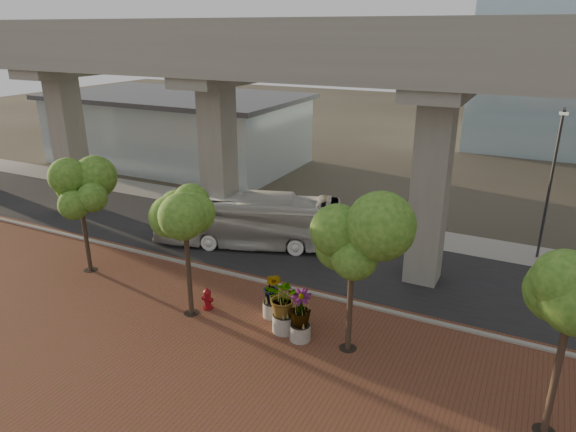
% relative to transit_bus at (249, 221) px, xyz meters
% --- Properties ---
extents(ground, '(160.00, 160.00, 0.00)m').
position_rel_transit_bus_xyz_m(ground, '(3.98, -1.82, -1.51)').
color(ground, '#332F25').
rests_on(ground, ground).
extents(brick_plaza, '(70.00, 13.00, 0.06)m').
position_rel_transit_bus_xyz_m(brick_plaza, '(3.98, -9.82, -1.48)').
color(brick_plaza, brown).
rests_on(brick_plaza, ground).
extents(asphalt_road, '(90.00, 8.00, 0.04)m').
position_rel_transit_bus_xyz_m(asphalt_road, '(3.98, 0.18, -1.49)').
color(asphalt_road, black).
rests_on(asphalt_road, ground).
extents(curb_strip, '(70.00, 0.25, 0.16)m').
position_rel_transit_bus_xyz_m(curb_strip, '(3.98, -3.82, -1.43)').
color(curb_strip, gray).
rests_on(curb_strip, ground).
extents(far_sidewalk, '(90.00, 3.00, 0.06)m').
position_rel_transit_bus_xyz_m(far_sidewalk, '(3.98, 5.68, -1.48)').
color(far_sidewalk, gray).
rests_on(far_sidewalk, ground).
extents(transit_viaduct, '(72.00, 5.60, 12.40)m').
position_rel_transit_bus_xyz_m(transit_viaduct, '(3.98, 0.18, 5.78)').
color(transit_viaduct, gray).
rests_on(transit_viaduct, ground).
extents(station_pavilion, '(23.00, 13.00, 6.30)m').
position_rel_transit_bus_xyz_m(station_pavilion, '(-16.02, 14.18, 1.71)').
color(station_pavilion, silver).
rests_on(station_pavilion, ground).
extents(transit_bus, '(11.08, 5.85, 3.02)m').
position_rel_transit_bus_xyz_m(transit_bus, '(0.00, 0.00, 0.00)').
color(transit_bus, silver).
rests_on(transit_bus, ground).
extents(fire_hydrant, '(0.51, 0.46, 1.01)m').
position_rel_transit_bus_xyz_m(fire_hydrant, '(2.04, -7.13, -0.96)').
color(fire_hydrant, maroon).
rests_on(fire_hydrant, ground).
extents(planter_front, '(2.18, 2.18, 2.40)m').
position_rel_transit_bus_xyz_m(planter_front, '(5.94, -7.21, 0.01)').
color(planter_front, gray).
rests_on(planter_front, ground).
extents(planter_right, '(2.09, 2.09, 2.23)m').
position_rel_transit_bus_xyz_m(planter_right, '(6.80, -7.48, -0.10)').
color(planter_right, gray).
rests_on(planter_right, ground).
extents(planter_left, '(1.93, 1.93, 2.12)m').
position_rel_transit_bus_xyz_m(planter_left, '(4.96, -6.39, -0.16)').
color(planter_left, '#AAA59A').
rests_on(planter_left, ground).
extents(street_tree_far_west, '(3.32, 3.32, 5.79)m').
position_rel_transit_bus_xyz_m(street_tree_far_west, '(-5.71, -6.64, 2.81)').
color(street_tree_far_west, '#3F2F24').
rests_on(street_tree_far_west, ground).
extents(street_tree_near_west, '(3.30, 3.30, 6.02)m').
position_rel_transit_bus_xyz_m(street_tree_near_west, '(1.63, -7.79, 3.04)').
color(street_tree_near_west, '#3F2F24').
rests_on(street_tree_near_west, ground).
extents(street_tree_near_east, '(3.73, 3.73, 6.23)m').
position_rel_transit_bus_xyz_m(street_tree_near_east, '(8.76, -7.20, 3.06)').
color(street_tree_near_east, '#3F2F24').
rests_on(street_tree_near_east, ground).
extents(street_tree_far_east, '(3.26, 3.26, 6.16)m').
position_rel_transit_bus_xyz_m(street_tree_far_east, '(15.82, -8.62, 3.20)').
color(street_tree_far_east, '#3F2F24').
rests_on(street_tree_far_east, ground).
extents(streetlamp_west, '(0.39, 1.15, 7.92)m').
position_rel_transit_bus_xyz_m(streetlamp_west, '(-3.59, 4.15, 3.11)').
color(streetlamp_west, '#323137').
rests_on(streetlamp_west, ground).
extents(streetlamp_east, '(0.41, 1.19, 8.21)m').
position_rel_transit_bus_xyz_m(streetlamp_east, '(15.12, 5.51, 3.28)').
color(streetlamp_east, '#2F2E34').
rests_on(streetlamp_east, ground).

